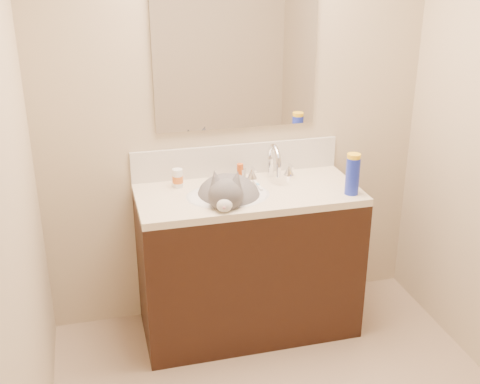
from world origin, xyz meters
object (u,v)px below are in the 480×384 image
vanity_cabinet (248,264)px  faucet (273,165)px  pill_bottle (178,178)px  silver_jar (241,174)px  amber_bottle (240,172)px  basin (228,207)px  spray_can (352,176)px  cat (229,198)px

vanity_cabinet → faucet: bearing=37.3°
pill_bottle → silver_jar: 0.37m
faucet → silver_jar: (-0.17, 0.05, -0.06)m
faucet → amber_bottle: bearing=165.6°
vanity_cabinet → amber_bottle: amber_bottle is taller
vanity_cabinet → faucet: 0.58m
basin → spray_can: 0.68m
amber_bottle → spray_can: size_ratio=0.45×
basin → amber_bottle: (0.12, 0.21, 0.12)m
amber_bottle → spray_can: spray_can is taller
vanity_cabinet → silver_jar: (0.01, 0.19, 0.48)m
amber_bottle → spray_can: (0.52, -0.36, 0.05)m
cat → vanity_cabinet: bearing=35.6°
basin → silver_jar: 0.28m
basin → cat: bearing=-85.8°
silver_jar → spray_can: 0.63m
basin → faucet: (0.30, 0.17, 0.16)m
cat → pill_bottle: size_ratio=5.04×
vanity_cabinet → basin: size_ratio=2.67×
cat → silver_jar: (0.13, 0.23, 0.04)m
cat → spray_can: (0.64, -0.14, 0.11)m
vanity_cabinet → amber_bottle: size_ratio=13.21×
pill_bottle → spray_can: size_ratio=0.51×
silver_jar → vanity_cabinet: bearing=-93.1°
basin → spray_can: bearing=-12.8°
pill_bottle → cat: bearing=-39.0°
basin → cat: size_ratio=0.87×
vanity_cabinet → spray_can: (0.52, -0.17, 0.55)m
silver_jar → amber_bottle: bearing=-138.0°
vanity_cabinet → amber_bottle: (0.00, 0.18, 0.50)m
faucet → spray_can: (0.34, -0.31, 0.01)m
amber_bottle → vanity_cabinet: bearing=-90.3°
cat → pill_bottle: 0.31m
pill_bottle → spray_can: bearing=-20.6°
faucet → vanity_cabinet: bearing=-142.7°
basin → faucet: bearing=29.1°
vanity_cabinet → faucet: (0.18, 0.14, 0.54)m
pill_bottle → amber_bottle: 0.36m
spray_can → pill_bottle: bearing=159.4°
basin → silver_jar: silver_jar is taller
faucet → pill_bottle: bearing=178.1°
cat → faucet: bearing=48.4°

